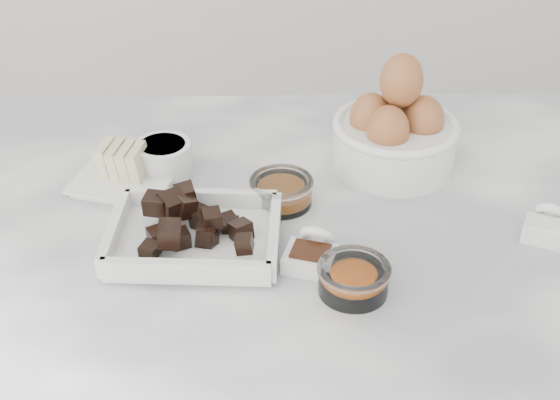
# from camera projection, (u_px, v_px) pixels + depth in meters

# --- Properties ---
(marble_slab) EXTENTS (1.20, 0.80, 0.04)m
(marble_slab) POSITION_uv_depth(u_px,v_px,m) (264.00, 254.00, 0.97)
(marble_slab) COLOR white
(marble_slab) RESTS_ON cabinet
(chocolate_dish) EXTENTS (0.21, 0.17, 0.05)m
(chocolate_dish) POSITION_uv_depth(u_px,v_px,m) (194.00, 232.00, 0.94)
(chocolate_dish) COLOR white
(chocolate_dish) RESTS_ON marble_slab
(butter_plate) EXTENTS (0.16, 0.16, 0.05)m
(butter_plate) POSITION_uv_depth(u_px,v_px,m) (126.00, 170.00, 1.06)
(butter_plate) COLOR white
(butter_plate) RESTS_ON marble_slab
(sugar_ramekin) EXTENTS (0.08, 0.08, 0.05)m
(sugar_ramekin) POSITION_uv_depth(u_px,v_px,m) (164.00, 157.00, 1.08)
(sugar_ramekin) COLOR white
(sugar_ramekin) RESTS_ON marble_slab
(egg_bowl) EXTENTS (0.18, 0.18, 0.17)m
(egg_bowl) POSITION_uv_depth(u_px,v_px,m) (395.00, 131.00, 1.08)
(egg_bowl) COLOR white
(egg_bowl) RESTS_ON marble_slab
(honey_bowl) EXTENTS (0.09, 0.09, 0.04)m
(honey_bowl) POSITION_uv_depth(u_px,v_px,m) (281.00, 191.00, 1.02)
(honey_bowl) COLOR white
(honey_bowl) RESTS_ON marble_slab
(zest_bowl) EXTENTS (0.08, 0.08, 0.04)m
(zest_bowl) POSITION_uv_depth(u_px,v_px,m) (354.00, 277.00, 0.87)
(zest_bowl) COLOR white
(zest_bowl) RESTS_ON marble_slab
(vanilla_spoon) EXTENTS (0.07, 0.08, 0.05)m
(vanilla_spoon) POSITION_uv_depth(u_px,v_px,m) (312.00, 253.00, 0.91)
(vanilla_spoon) COLOR white
(vanilla_spoon) RESTS_ON marble_slab
(salt_spoon) EXTENTS (0.07, 0.08, 0.04)m
(salt_spoon) POSITION_uv_depth(u_px,v_px,m) (547.00, 226.00, 0.96)
(salt_spoon) COLOR white
(salt_spoon) RESTS_ON marble_slab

